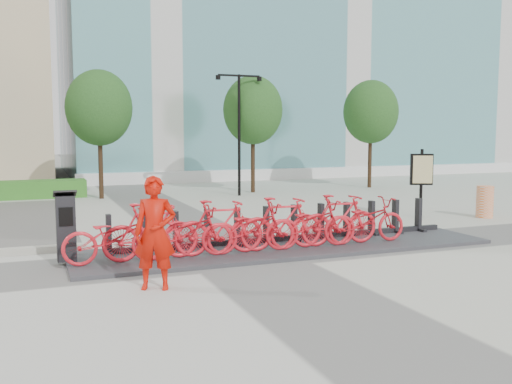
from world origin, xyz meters
name	(u,v)px	position (x,y,z in m)	size (l,w,h in m)	color
ground	(238,256)	(0.00, 0.00, 0.00)	(120.00, 120.00, 0.00)	#AAAD9B
hedge_b	(7,190)	(-5.00, 13.20, 0.35)	(6.00, 1.20, 0.70)	#28731A
tree_1	(99,108)	(-1.50, 12.00, 3.59)	(2.60, 2.60, 5.10)	black
tree_2	(253,110)	(5.00, 12.00, 3.59)	(2.60, 2.60, 5.10)	black
tree_3	(371,112)	(11.00, 12.00, 3.59)	(2.60, 2.60, 5.10)	black
streetlamp	(239,120)	(4.00, 11.00, 3.13)	(2.00, 0.20, 5.00)	black
dock_pad	(288,247)	(1.30, 0.30, 0.04)	(9.60, 2.40, 0.08)	#38393D
dock_rail_posts	(282,224)	(1.36, 0.77, 0.51)	(8.02, 0.50, 0.85)	black
bike_0	(115,237)	(-2.60, -0.05, 0.61)	(0.70, 2.01, 1.05)	red
bike_1	(151,232)	(-1.88, -0.05, 0.66)	(0.55, 1.95, 1.17)	red
bike_2	(186,232)	(-1.16, -0.05, 0.61)	(0.70, 2.01, 1.05)	red
bike_3	(219,227)	(-0.44, -0.05, 0.66)	(0.55, 1.95, 1.17)	red
bike_4	(251,228)	(0.28, -0.05, 0.61)	(0.70, 2.01, 1.05)	red
bike_5	(282,223)	(1.00, -0.05, 0.66)	(0.55, 1.95, 1.17)	red
bike_6	(311,224)	(1.72, -0.05, 0.61)	(0.70, 2.01, 1.05)	red
bike_7	(339,219)	(2.44, -0.05, 0.66)	(0.55, 1.95, 1.17)	red
bike_8	(366,220)	(3.16, -0.05, 0.61)	(0.70, 2.01, 1.05)	red
kiosk	(66,227)	(-3.47, 0.52, 0.77)	(0.45, 0.37, 1.44)	black
worker_red	(155,233)	(-2.17, -1.89, 0.96)	(0.70, 0.46, 1.93)	#BE1004
construction_barrel	(485,202)	(9.03, 2.42, 0.50)	(0.52, 0.52, 0.99)	#FF630B
map_sign	(422,172)	(7.16, 3.15, 1.41)	(0.68, 0.37, 2.13)	black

